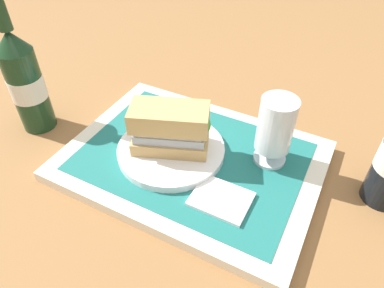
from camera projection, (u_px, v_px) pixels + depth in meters
name	position (u px, v px, depth m)	size (l,w,h in m)	color
ground_plane	(192.00, 165.00, 0.64)	(3.00, 3.00, 0.00)	olive
tray	(192.00, 161.00, 0.63)	(0.44, 0.32, 0.02)	beige
placemat	(192.00, 156.00, 0.63)	(0.38, 0.27, 0.00)	#1E6B66
plate	(171.00, 150.00, 0.63)	(0.19, 0.19, 0.01)	white
sandwich	(172.00, 128.00, 0.59)	(0.14, 0.11, 0.08)	tan
beer_glass	(275.00, 129.00, 0.57)	(0.06, 0.06, 0.12)	silver
napkin_folded	(221.00, 199.00, 0.55)	(0.09, 0.07, 0.01)	white
second_bottle	(25.00, 81.00, 0.66)	(0.07, 0.07, 0.27)	#19381E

